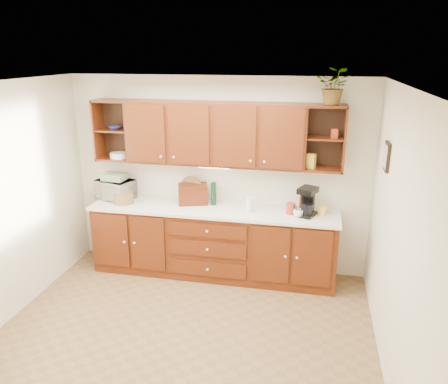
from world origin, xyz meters
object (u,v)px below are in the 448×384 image
at_px(bread_box, 193,194).
at_px(coffee_maker, 307,202).
at_px(microwave, 115,189).
at_px(potted_plant, 334,86).

xyz_separation_m(bread_box, coffee_maker, (1.50, -0.13, 0.04)).
distance_m(microwave, bread_box, 1.10).
height_order(coffee_maker, potted_plant, potted_plant).
distance_m(coffee_maker, potted_plant, 1.41).
relative_size(microwave, potted_plant, 1.15).
relative_size(microwave, coffee_maker, 1.35).
distance_m(microwave, potted_plant, 3.17).
relative_size(microwave, bread_box, 1.29).
height_order(bread_box, coffee_maker, coffee_maker).
height_order(microwave, potted_plant, potted_plant).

